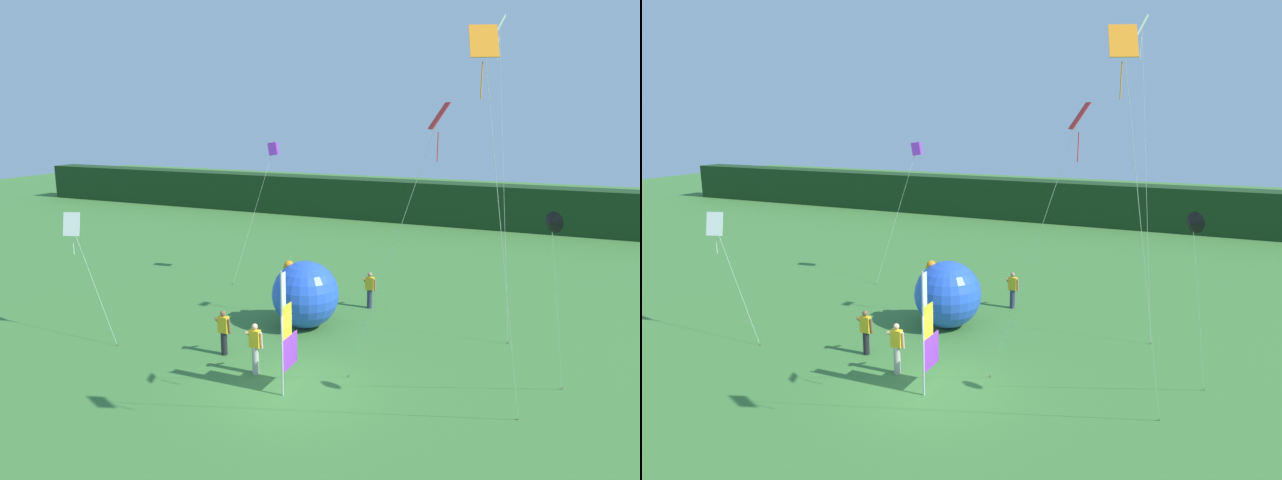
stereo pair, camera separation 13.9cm
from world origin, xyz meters
TOP-DOWN VIEW (x-y plane):
  - ground_plane at (0.00, 0.00)m, footprint 120.00×120.00m
  - distant_treeline at (0.00, 28.83)m, footprint 80.00×2.40m
  - banner_flag at (0.02, -0.28)m, footprint 0.06×1.03m
  - person_near_banner at (-0.15, 8.04)m, footprint 0.55×0.48m
  - person_mid_field at (-1.47, 0.41)m, footprint 0.55×0.48m
  - person_far_left at (-3.23, 1.29)m, footprint 0.55×0.48m
  - inflatable_balloon at (-1.77, 4.91)m, footprint 2.65×2.65m
  - kite_black_delta_0 at (7.06, 0.66)m, footprint 0.97×2.82m
  - kite_white_diamond_1 at (-9.22, 0.71)m, footprint 2.43×0.56m
  - kite_white_diamond_2 at (4.95, 5.83)m, footprint 1.16×0.78m
  - kite_orange_diamond_3 at (5.73, -2.63)m, footprint 1.32×3.98m
  - kite_purple_box_4 at (-6.06, 10.50)m, footprint 1.72×2.13m
  - kite_red_diamond_5 at (4.23, -0.91)m, footprint 3.38×2.79m

SIDE VIEW (x-z plane):
  - ground_plane at x=0.00m, z-range 0.00..0.00m
  - person_near_banner at x=-0.15m, z-range 0.05..1.65m
  - person_far_left at x=-3.23m, z-range 0.05..1.67m
  - person_mid_field at x=-1.47m, z-range 0.06..1.78m
  - inflatable_balloon at x=-1.77m, z-range 0.01..2.66m
  - distant_treeline at x=0.00m, z-range 0.00..3.17m
  - banner_flag at x=0.02m, z-range -0.08..3.79m
  - kite_white_diamond_1 at x=-9.22m, z-range 1.76..6.50m
  - kite_black_delta_0 at x=7.06m, z-range 2.61..8.50m
  - kite_purple_box_4 at x=-6.06m, z-range 3.09..10.03m
  - kite_red_diamond_5 at x=4.23m, z-range 3.28..11.82m
  - kite_orange_diamond_3 at x=5.73m, z-range 3.85..13.80m
  - kite_white_diamond_2 at x=4.95m, z-range 4.35..15.76m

